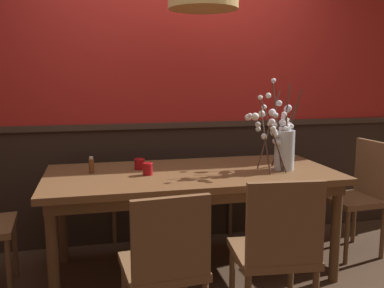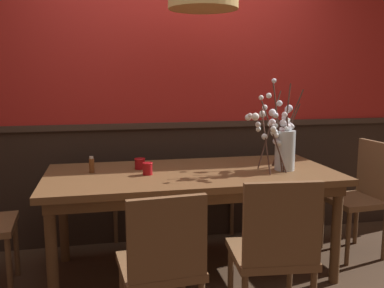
{
  "view_description": "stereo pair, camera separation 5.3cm",
  "coord_description": "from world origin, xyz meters",
  "px_view_note": "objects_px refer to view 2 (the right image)",
  "views": [
    {
      "loc": [
        -0.67,
        -2.88,
        1.45
      ],
      "look_at": [
        0.0,
        0.0,
        0.97
      ],
      "focal_mm": 38.97,
      "sensor_mm": 36.0,
      "label": 1
    },
    {
      "loc": [
        -0.62,
        -2.89,
        1.45
      ],
      "look_at": [
        0.0,
        0.0,
        0.97
      ],
      "focal_mm": 38.97,
      "sensor_mm": 36.0,
      "label": 2
    }
  ],
  "objects_px": {
    "chair_head_east_end": "(362,192)",
    "chair_far_side_right": "(207,176)",
    "chair_near_side_right": "(274,249)",
    "chair_near_side_left": "(162,263)",
    "candle_holder_nearer_center": "(140,164)",
    "vase_with_blossoms": "(282,142)",
    "candle_holder_nearer_edge": "(148,169)",
    "chair_far_side_left": "(135,175)",
    "condiment_bottle": "(92,165)",
    "dining_table": "(192,182)"
  },
  "relations": [
    {
      "from": "chair_head_east_end",
      "to": "chair_far_side_right",
      "type": "bearing_deg",
      "value": 141.52
    },
    {
      "from": "chair_far_side_left",
      "to": "condiment_bottle",
      "type": "relative_size",
      "value": 8.13
    },
    {
      "from": "chair_near_side_left",
      "to": "vase_with_blossoms",
      "type": "distance_m",
      "value": 1.38
    },
    {
      "from": "chair_far_side_left",
      "to": "candle_holder_nearer_edge",
      "type": "xyz_separation_m",
      "value": [
        0.02,
        -0.93,
        0.26
      ]
    },
    {
      "from": "chair_near_side_right",
      "to": "candle_holder_nearer_center",
      "type": "xyz_separation_m",
      "value": [
        -0.64,
        1.04,
        0.29
      ]
    },
    {
      "from": "condiment_bottle",
      "to": "dining_table",
      "type": "bearing_deg",
      "value": -8.78
    },
    {
      "from": "dining_table",
      "to": "chair_near_side_left",
      "type": "xyz_separation_m",
      "value": [
        -0.35,
        -0.89,
        -0.18
      ]
    },
    {
      "from": "dining_table",
      "to": "vase_with_blossoms",
      "type": "height_order",
      "value": "vase_with_blossoms"
    },
    {
      "from": "dining_table",
      "to": "chair_head_east_end",
      "type": "xyz_separation_m",
      "value": [
        1.42,
        0.03,
        -0.17
      ]
    },
    {
      "from": "chair_far_side_right",
      "to": "chair_near_side_left",
      "type": "relative_size",
      "value": 1.0
    },
    {
      "from": "vase_with_blossoms",
      "to": "condiment_bottle",
      "type": "distance_m",
      "value": 1.39
    },
    {
      "from": "chair_far_side_right",
      "to": "chair_head_east_end",
      "type": "xyz_separation_m",
      "value": [
        1.09,
        -0.87,
        0.02
      ]
    },
    {
      "from": "chair_head_east_end",
      "to": "candle_holder_nearer_center",
      "type": "distance_m",
      "value": 1.82
    },
    {
      "from": "chair_near_side_right",
      "to": "chair_far_side_right",
      "type": "bearing_deg",
      "value": 87.99
    },
    {
      "from": "vase_with_blossoms",
      "to": "condiment_bottle",
      "type": "height_order",
      "value": "vase_with_blossoms"
    },
    {
      "from": "dining_table",
      "to": "candle_holder_nearer_edge",
      "type": "distance_m",
      "value": 0.35
    },
    {
      "from": "chair_far_side_left",
      "to": "chair_near_side_left",
      "type": "distance_m",
      "value": 1.78
    },
    {
      "from": "chair_head_east_end",
      "to": "condiment_bottle",
      "type": "height_order",
      "value": "chair_head_east_end"
    },
    {
      "from": "chair_far_side_left",
      "to": "dining_table",
      "type": "bearing_deg",
      "value": -68.73
    },
    {
      "from": "chair_far_side_right",
      "to": "chair_near_side_right",
      "type": "relative_size",
      "value": 0.96
    },
    {
      "from": "candle_holder_nearer_edge",
      "to": "condiment_bottle",
      "type": "distance_m",
      "value": 0.41
    },
    {
      "from": "chair_near_side_right",
      "to": "candle_holder_nearer_center",
      "type": "bearing_deg",
      "value": 121.44
    },
    {
      "from": "candle_holder_nearer_center",
      "to": "vase_with_blossoms",
      "type": "bearing_deg",
      "value": -13.03
    },
    {
      "from": "chair_far_side_right",
      "to": "candle_holder_nearer_edge",
      "type": "height_order",
      "value": "chair_far_side_right"
    },
    {
      "from": "chair_far_side_right",
      "to": "chair_far_side_left",
      "type": "relative_size",
      "value": 0.91
    },
    {
      "from": "chair_far_side_left",
      "to": "vase_with_blossoms",
      "type": "xyz_separation_m",
      "value": [
        1.01,
        -0.97,
        0.42
      ]
    },
    {
      "from": "chair_far_side_right",
      "to": "condiment_bottle",
      "type": "height_order",
      "value": "condiment_bottle"
    },
    {
      "from": "candle_holder_nearer_edge",
      "to": "condiment_bottle",
      "type": "relative_size",
      "value": 0.72
    },
    {
      "from": "dining_table",
      "to": "vase_with_blossoms",
      "type": "relative_size",
      "value": 3.11
    },
    {
      "from": "chair_far_side_right",
      "to": "chair_far_side_left",
      "type": "xyz_separation_m",
      "value": [
        -0.68,
        -0.0,
        0.05
      ]
    },
    {
      "from": "chair_near_side_left",
      "to": "condiment_bottle",
      "type": "relative_size",
      "value": 7.36
    },
    {
      "from": "chair_near_side_left",
      "to": "candle_holder_nearer_edge",
      "type": "xyz_separation_m",
      "value": [
        0.02,
        0.85,
        0.31
      ]
    },
    {
      "from": "chair_near_side_right",
      "to": "chair_far_side_left",
      "type": "relative_size",
      "value": 0.94
    },
    {
      "from": "chair_head_east_end",
      "to": "candle_holder_nearer_center",
      "type": "height_order",
      "value": "chair_head_east_end"
    },
    {
      "from": "chair_near_side_right",
      "to": "chair_near_side_left",
      "type": "bearing_deg",
      "value": -179.06
    },
    {
      "from": "condiment_bottle",
      "to": "candle_holder_nearer_center",
      "type": "bearing_deg",
      "value": 8.52
    },
    {
      "from": "condiment_bottle",
      "to": "candle_holder_nearer_edge",
      "type": "bearing_deg",
      "value": -20.79
    },
    {
      "from": "chair_far_side_right",
      "to": "candle_holder_nearer_center",
      "type": "xyz_separation_m",
      "value": [
        -0.7,
        -0.74,
        0.31
      ]
    },
    {
      "from": "dining_table",
      "to": "chair_far_side_left",
      "type": "xyz_separation_m",
      "value": [
        -0.35,
        0.89,
        -0.14
      ]
    },
    {
      "from": "chair_near_side_right",
      "to": "chair_head_east_end",
      "type": "height_order",
      "value": "chair_head_east_end"
    },
    {
      "from": "candle_holder_nearer_edge",
      "to": "chair_far_side_right",
      "type": "bearing_deg",
      "value": 54.66
    },
    {
      "from": "chair_far_side_left",
      "to": "condiment_bottle",
      "type": "bearing_deg",
      "value": -114.88
    },
    {
      "from": "chair_head_east_end",
      "to": "chair_far_side_left",
      "type": "height_order",
      "value": "chair_far_side_left"
    },
    {
      "from": "candle_holder_nearer_center",
      "to": "condiment_bottle",
      "type": "relative_size",
      "value": 0.68
    },
    {
      "from": "chair_head_east_end",
      "to": "chair_far_side_left",
      "type": "distance_m",
      "value": 1.97
    },
    {
      "from": "chair_far_side_left",
      "to": "candle_holder_nearer_edge",
      "type": "distance_m",
      "value": 0.97
    },
    {
      "from": "chair_far_side_right",
      "to": "chair_near_side_right",
      "type": "height_order",
      "value": "chair_near_side_right"
    },
    {
      "from": "dining_table",
      "to": "chair_near_side_right",
      "type": "bearing_deg",
      "value": -72.72
    },
    {
      "from": "condiment_bottle",
      "to": "chair_near_side_left",
      "type": "bearing_deg",
      "value": -69.89
    },
    {
      "from": "chair_far_side_right",
      "to": "chair_near_side_left",
      "type": "bearing_deg",
      "value": -110.86
    }
  ]
}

